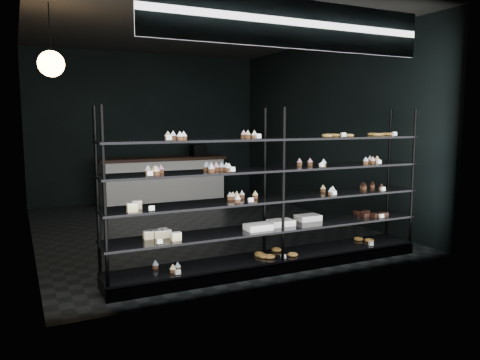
% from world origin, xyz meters
% --- Properties ---
extents(room, '(5.01, 6.01, 3.20)m').
position_xyz_m(room, '(0.00, 0.00, 1.60)').
color(room, black).
rests_on(room, ground).
extents(display_shelf, '(4.00, 0.50, 1.91)m').
position_xyz_m(display_shelf, '(0.04, -2.45, 0.63)').
color(display_shelf, black).
rests_on(display_shelf, room).
extents(signage, '(3.30, 0.05, 0.50)m').
position_xyz_m(signage, '(0.00, -2.93, 2.75)').
color(signage, '#0D1F43').
rests_on(signage, room).
extents(pendant_lamp, '(0.32, 0.32, 0.89)m').
position_xyz_m(pendant_lamp, '(-2.20, -0.90, 2.45)').
color(pendant_lamp, black).
rests_on(pendant_lamp, room).
extents(service_counter, '(2.68, 0.65, 1.23)m').
position_xyz_m(service_counter, '(0.18, 2.50, 0.50)').
color(service_counter, silver).
rests_on(service_counter, room).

